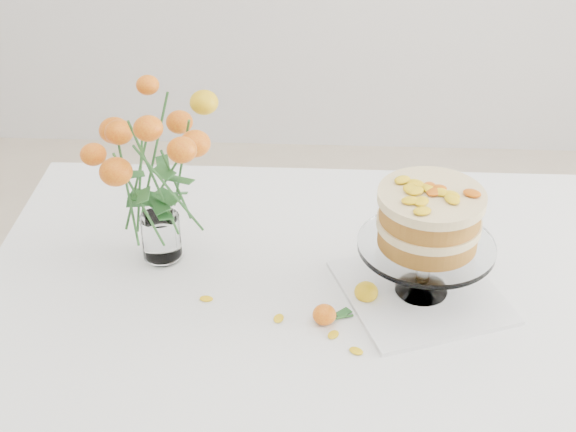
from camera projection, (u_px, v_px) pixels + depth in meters
The scene contains 10 objects.
table at pixel (342, 320), 1.59m from camera, with size 1.43×0.93×0.76m.
napkin at pixel (421, 292), 1.53m from camera, with size 0.28×0.28×0.01m, color white.
cake_stand at pixel (429, 224), 1.44m from camera, with size 0.25×0.25×0.23m.
rose_vase at pixel (153, 157), 1.50m from camera, with size 0.28×0.28×0.40m.
loose_rose_near at pixel (366, 292), 1.50m from camera, with size 0.08×0.05×0.04m.
loose_rose_far at pixel (325, 315), 1.45m from camera, with size 0.08×0.04×0.04m.
stray_petal_a at pixel (279, 319), 1.47m from camera, with size 0.03×0.02×0.00m, color yellow.
stray_petal_b at pixel (333, 335), 1.43m from camera, with size 0.03×0.02×0.00m, color yellow.
stray_petal_c at pixel (356, 351), 1.39m from camera, with size 0.03×0.02×0.00m, color yellow.
stray_petal_d at pixel (206, 299), 1.51m from camera, with size 0.03×0.02×0.00m, color yellow.
Camera 1 is at (-0.05, -1.22, 1.72)m, focal length 50.00 mm.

